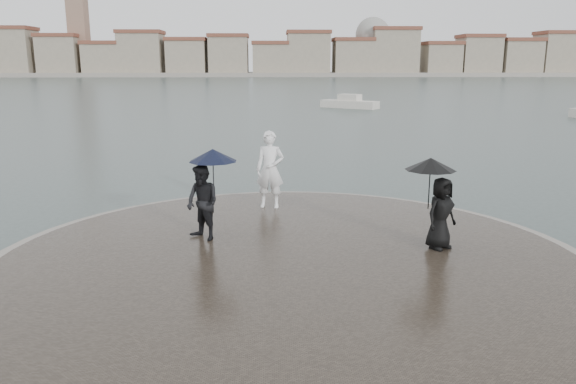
{
  "coord_description": "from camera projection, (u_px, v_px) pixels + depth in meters",
  "views": [
    {
      "loc": [
        -0.4,
        -7.3,
        4.27
      ],
      "look_at": [
        0.0,
        4.8,
        1.45
      ],
      "focal_mm": 35.0,
      "sensor_mm": 36.0,
      "label": 1
    }
  ],
  "objects": [
    {
      "name": "statue",
      "position": [
        270.0,
        170.0,
        15.22
      ],
      "size": [
        0.84,
        0.62,
        2.1
      ],
      "primitive_type": "imported",
      "rotation": [
        0.0,
        0.0,
        -0.16
      ],
      "color": "white",
      "rests_on": "quay_tip"
    },
    {
      "name": "visitor_right",
      "position": [
        437.0,
        196.0,
        11.84
      ],
      "size": [
        1.24,
        1.08,
        1.95
      ],
      "color": "black",
      "rests_on": "quay_tip"
    },
    {
      "name": "quay_tip",
      "position": [
        290.0,
        267.0,
        11.45
      ],
      "size": [
        11.9,
        11.9,
        0.36
      ],
      "primitive_type": "cylinder",
      "color": "#2D261E",
      "rests_on": "ground"
    },
    {
      "name": "far_skyline",
      "position": [
        249.0,
        57.0,
        163.05
      ],
      "size": [
        260.0,
        20.0,
        37.0
      ],
      "color": "gray",
      "rests_on": "ground"
    },
    {
      "name": "boats",
      "position": [
        465.0,
        109.0,
        47.56
      ],
      "size": [
        22.86,
        16.48,
        1.5
      ],
      "color": "beige",
      "rests_on": "ground"
    },
    {
      "name": "ground",
      "position": [
        299.0,
        365.0,
        8.09
      ],
      "size": [
        400.0,
        400.0,
        0.0
      ],
      "primitive_type": "plane",
      "color": "#2B3835",
      "rests_on": "ground"
    },
    {
      "name": "visitor_left",
      "position": [
        205.0,
        190.0,
        12.44
      ],
      "size": [
        1.31,
        1.15,
        2.04
      ],
      "color": "black",
      "rests_on": "quay_tip"
    },
    {
      "name": "kerb_ring",
      "position": [
        290.0,
        268.0,
        11.46
      ],
      "size": [
        12.5,
        12.5,
        0.32
      ],
      "primitive_type": "cylinder",
      "color": "gray",
      "rests_on": "ground"
    }
  ]
}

